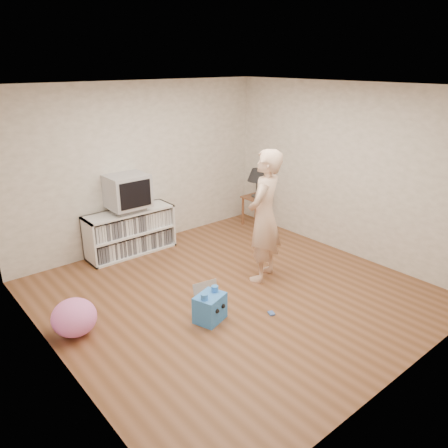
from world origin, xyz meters
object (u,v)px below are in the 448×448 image
object	(u,v)px
side_table	(256,203)
plush_pink	(74,317)
person	(264,217)
table_lamp	(257,176)
dvd_deck	(128,209)
crt_tv	(127,191)
laptop	(208,296)
plush_blue	(210,307)
media_unit	(130,232)

from	to	relation	value
side_table	plush_pink	bearing A→B (deg)	-162.94
person	side_table	bearing A→B (deg)	-155.38
table_lamp	plush_pink	world-z (taller)	table_lamp
dvd_deck	crt_tv	distance (m)	0.29
side_table	crt_tv	bearing A→B (deg)	171.23
person	laptop	distance (m)	1.30
plush_blue	laptop	bearing A→B (deg)	37.43
side_table	table_lamp	bearing A→B (deg)	0.00
dvd_deck	crt_tv	xyz separation A→B (m)	(0.00, -0.00, 0.29)
crt_tv	plush_pink	xyz separation A→B (m)	(-1.56, -1.58, -0.81)
dvd_deck	crt_tv	world-z (taller)	crt_tv
laptop	plush_pink	world-z (taller)	plush_pink
crt_tv	media_unit	bearing A→B (deg)	90.00
laptop	table_lamp	bearing A→B (deg)	43.53
media_unit	dvd_deck	size ratio (longest dim) A/B	3.11
media_unit	laptop	xyz separation A→B (m)	(0.01, -1.97, -0.29)
laptop	person	bearing A→B (deg)	10.37
dvd_deck	plush_pink	xyz separation A→B (m)	(-1.56, -1.58, -0.53)
media_unit	table_lamp	distance (m)	2.48
media_unit	side_table	size ratio (longest dim) A/B	2.55
side_table	plush_blue	size ratio (longest dim) A/B	1.33
table_lamp	laptop	xyz separation A→B (m)	(-2.37, -1.59, -0.88)
table_lamp	laptop	world-z (taller)	table_lamp
media_unit	laptop	size ratio (longest dim) A/B	3.72
media_unit	plush_pink	bearing A→B (deg)	-134.44
dvd_deck	table_lamp	size ratio (longest dim) A/B	0.87
laptop	plush_blue	bearing A→B (deg)	-114.72
crt_tv	side_table	xyz separation A→B (m)	(2.38, -0.37, -0.60)
side_table	laptop	size ratio (longest dim) A/B	1.46
dvd_deck	laptop	world-z (taller)	dvd_deck
person	laptop	xyz separation A→B (m)	(-0.98, -0.01, -0.85)
crt_tv	table_lamp	distance (m)	2.41
side_table	person	world-z (taller)	person
media_unit	side_table	distance (m)	2.41
dvd_deck	crt_tv	bearing A→B (deg)	-90.00
table_lamp	side_table	bearing A→B (deg)	0.00
dvd_deck	laptop	bearing A→B (deg)	-89.71
plush_blue	plush_pink	distance (m)	1.52
media_unit	dvd_deck	bearing A→B (deg)	-90.00
media_unit	plush_pink	size ratio (longest dim) A/B	2.84
dvd_deck	plush_blue	bearing A→B (deg)	-95.95
media_unit	laptop	world-z (taller)	media_unit
side_table	plush_blue	xyz separation A→B (m)	(-2.62, -1.96, -0.25)
crt_tv	plush_blue	size ratio (longest dim) A/B	1.45
crt_tv	plush_blue	bearing A→B (deg)	-95.96
media_unit	side_table	world-z (taller)	media_unit
crt_tv	plush_pink	world-z (taller)	crt_tv
table_lamp	person	bearing A→B (deg)	-131.29
media_unit	person	world-z (taller)	person
crt_tv	plush_pink	distance (m)	2.36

